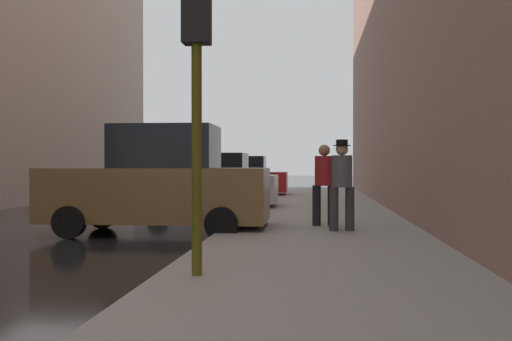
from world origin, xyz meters
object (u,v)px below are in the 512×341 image
parked_silver_sedan (211,183)px  traffic_light (197,52)px  pedestrian_in_red_jacket (324,180)px  fire_hydrant (266,197)px  pedestrian_with_beanie (342,180)px  parked_red_hatchback (240,178)px  parked_bronze_suv (159,184)px

parked_silver_sedan → traffic_light: size_ratio=1.17×
parked_silver_sedan → pedestrian_in_red_jacket: (3.43, -5.40, 0.26)m
fire_hydrant → pedestrian_with_beanie: size_ratio=0.40×
parked_silver_sedan → pedestrian_with_beanie: 7.32m
parked_red_hatchback → pedestrian_with_beanie: pedestrian_with_beanie is taller
parked_bronze_suv → traffic_light: 5.63m
parked_bronze_suv → fire_hydrant: 5.38m
parked_red_hatchback → fire_hydrant: parked_red_hatchback is taller
parked_silver_sedan → parked_red_hatchback: same height
parked_red_hatchback → fire_hydrant: 7.98m
fire_hydrant → traffic_light: 10.31m
pedestrian_in_red_jacket → parked_red_hatchback: bearing=105.6°
parked_silver_sedan → pedestrian_with_beanie: (3.75, -6.28, 0.29)m
fire_hydrant → pedestrian_in_red_jacket: pedestrian_in_red_jacket is taller
parked_bronze_suv → fire_hydrant: parked_bronze_suv is taller
parked_bronze_suv → parked_red_hatchback: 12.81m
parked_bronze_suv → pedestrian_with_beanie: 3.77m
traffic_light → pedestrian_in_red_jacket: (1.57, 5.54, -1.65)m
parked_silver_sedan → fire_hydrant: bearing=-26.0°
pedestrian_in_red_jacket → pedestrian_with_beanie: pedestrian_with_beanie is taller
parked_bronze_suv → parked_red_hatchback: size_ratio=1.09×
pedestrian_in_red_jacket → traffic_light: bearing=-105.8°
fire_hydrant → pedestrian_with_beanie: pedestrian_with_beanie is taller
parked_red_hatchback → pedestrian_with_beanie: (3.75, -13.17, 0.29)m
parked_red_hatchback → pedestrian_in_red_jacket: 12.76m
traffic_light → pedestrian_in_red_jacket: size_ratio=2.11×
parked_bronze_suv → parked_silver_sedan: bearing=90.0°
parked_silver_sedan → pedestrian_in_red_jacket: size_ratio=2.46×
parked_silver_sedan → traffic_light: bearing=-80.4°
parked_silver_sedan → pedestrian_with_beanie: bearing=-59.1°
fire_hydrant → traffic_light: traffic_light is taller
parked_red_hatchback → parked_silver_sedan: bearing=-90.0°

